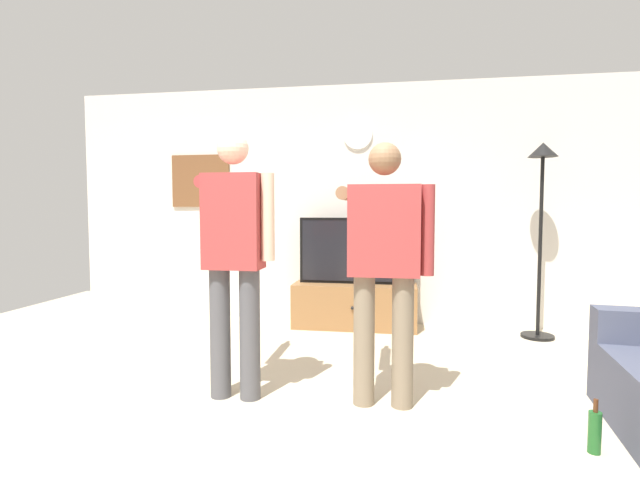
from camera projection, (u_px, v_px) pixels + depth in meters
ground_plane at (273, 440)px, 2.65m from camera, size 8.40×8.40×0.00m
back_wall at (340, 204)px, 5.47m from camera, size 6.40×0.10×2.70m
tv_stand at (354, 306)px, 5.16m from camera, size 1.34×0.46×0.48m
television at (355, 251)px, 5.17m from camera, size 1.22×0.07×0.72m
wall_clock at (358, 135)px, 5.32m from camera, size 0.33×0.03×0.33m
framed_picture at (201, 181)px, 5.68m from camera, size 0.72×0.04×0.62m
floor_lamp at (542, 199)px, 4.68m from camera, size 0.32×0.32×1.95m
person_standing_nearer_lamp at (235, 250)px, 3.20m from camera, size 0.57×0.78×1.80m
person_standing_nearer_couch at (384, 257)px, 3.08m from camera, size 0.64×0.78×1.72m
beverage_bottle at (595, 431)px, 2.50m from camera, size 0.07×0.07×0.29m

